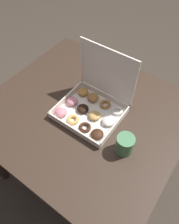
% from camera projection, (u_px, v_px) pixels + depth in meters
% --- Properties ---
extents(ground_plane, '(8.00, 8.00, 0.00)m').
position_uv_depth(ground_plane, '(86.00, 168.00, 1.79)').
color(ground_plane, '#42382D').
extents(dining_table, '(1.06, 0.96, 0.75)m').
position_uv_depth(dining_table, '(85.00, 121.00, 1.28)').
color(dining_table, '#38281E').
rests_on(dining_table, ground_plane).
extents(donut_box, '(0.33, 0.30, 0.33)m').
position_uv_depth(donut_box, '(93.00, 102.00, 1.16)').
color(donut_box, silver).
rests_on(donut_box, dining_table).
extents(coffee_mug, '(0.08, 0.08, 0.10)m').
position_uv_depth(coffee_mug, '(125.00, 144.00, 1.01)').
color(coffee_mug, '#4C8456').
rests_on(coffee_mug, dining_table).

